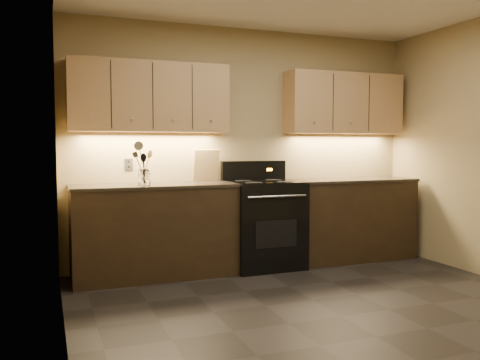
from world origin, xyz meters
name	(u,v)px	position (x,y,z in m)	size (l,w,h in m)	color
floor	(341,316)	(0.00, 0.00, 0.00)	(4.00, 4.00, 0.00)	black
wall_back	(246,147)	(0.00, 2.00, 1.30)	(4.00, 0.04, 2.60)	#99865A
wall_left	(63,148)	(-2.00, 0.00, 1.30)	(0.04, 4.00, 2.60)	#99865A
counter_left	(154,230)	(-1.10, 1.70, 0.47)	(1.62, 0.62, 0.93)	black
counter_right	(350,219)	(1.18, 1.70, 0.47)	(1.46, 0.62, 0.93)	black
stove	(263,223)	(0.08, 1.68, 0.48)	(0.76, 0.68, 1.14)	black
upper_cab_left	(150,97)	(-1.10, 1.85, 1.80)	(1.60, 0.30, 0.70)	#A67E53
upper_cab_right	(344,104)	(1.18, 1.85, 1.80)	(1.44, 0.30, 0.70)	#A67E53
outlet_plate	(129,164)	(-1.30, 1.99, 1.12)	(0.09, 0.01, 0.12)	#B2B5BA
utensil_crock	(144,178)	(-1.20, 1.68, 1.00)	(0.13, 0.13, 0.15)	white
cutting_board	(206,165)	(-0.48, 1.95, 1.10)	(0.28, 0.02, 0.35)	#DCBF76
wooden_spoon	(141,166)	(-1.23, 1.67, 1.11)	(0.06, 0.06, 0.34)	#DCBF76
black_spoon	(144,168)	(-1.19, 1.70, 1.09)	(0.06, 0.06, 0.30)	black
steel_spatula	(146,166)	(-1.18, 1.69, 1.12)	(0.08, 0.08, 0.34)	silver
steel_skimmer	(148,163)	(-1.16, 1.66, 1.15)	(0.09, 0.09, 0.40)	silver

